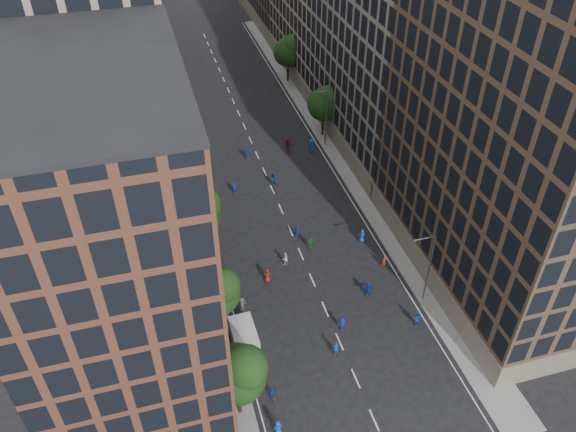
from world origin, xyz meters
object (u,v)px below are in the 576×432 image
object	(u,v)px
streetlamp_near	(428,265)
cargo_van	(245,342)
skater_0	(278,429)
streetlamp_far	(325,115)
skater_1	(336,349)
skater_2	(417,319)

from	to	relation	value
streetlamp_near	cargo_van	xyz separation A→B (m)	(-19.67, -1.67, -3.69)
streetlamp_near	skater_0	xyz separation A→B (m)	(-18.87, -11.00, -4.26)
streetlamp_far	skater_0	size ratio (longest dim) A/B	4.99
cargo_van	skater_0	size ratio (longest dim) A/B	2.95
streetlamp_near	skater_0	size ratio (longest dim) A/B	4.99
streetlamp_near	streetlamp_far	xyz separation A→B (m)	(0.00, 33.00, 0.00)
skater_1	streetlamp_near	bearing A→B (deg)	-140.02
skater_2	streetlamp_far	bearing A→B (deg)	-76.54
streetlamp_near	skater_2	distance (m)	5.64
skater_0	skater_1	size ratio (longest dim) A/B	1.09
cargo_van	skater_1	xyz separation A→B (m)	(8.37, -2.65, -0.65)
streetlamp_far	skater_2	size ratio (longest dim) A/B	5.31
streetlamp_near	skater_1	bearing A→B (deg)	-159.10
streetlamp_far	skater_2	distance (m)	36.31
skater_2	streetlamp_near	bearing A→B (deg)	-107.63
streetlamp_near	cargo_van	size ratio (longest dim) A/B	1.69
streetlamp_near	skater_1	xyz separation A→B (m)	(-11.30, -4.32, -4.34)
skater_0	skater_1	world-z (taller)	skater_0
streetlamp_near	streetlamp_far	bearing A→B (deg)	90.00
skater_1	cargo_van	bearing A→B (deg)	1.52
streetlamp_far	skater_0	xyz separation A→B (m)	(-18.87, -44.00, -4.26)
cargo_van	skater_2	xyz separation A→B (m)	(17.62, -1.33, -0.63)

